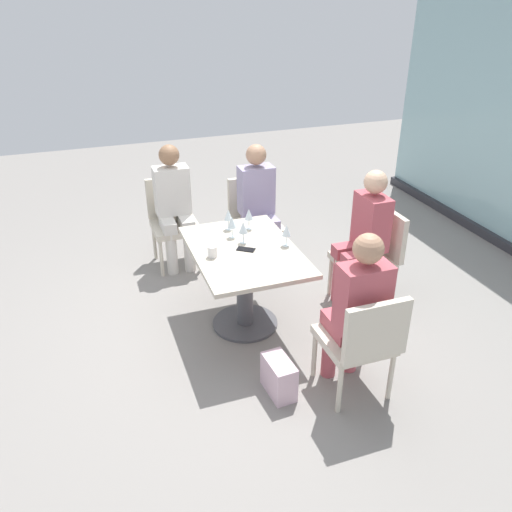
# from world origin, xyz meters

# --- Properties ---
(ground_plane) EXTENTS (12.00, 12.00, 0.00)m
(ground_plane) POSITION_xyz_m (0.00, 0.00, 0.00)
(ground_plane) COLOR gray
(dining_table_main) EXTENTS (1.18, 0.82, 0.73)m
(dining_table_main) POSITION_xyz_m (0.00, 0.00, 0.53)
(dining_table_main) COLOR #BCB29E
(dining_table_main) RESTS_ON ground_plane
(chair_far_right) EXTENTS (0.50, 0.46, 0.87)m
(chair_far_right) POSITION_xyz_m (1.10, 0.47, 0.50)
(chair_far_right) COLOR beige
(chair_far_right) RESTS_ON ground_plane
(chair_far_left) EXTENTS (0.50, 0.46, 0.87)m
(chair_far_left) POSITION_xyz_m (-1.10, 0.47, 0.50)
(chair_far_left) COLOR beige
(chair_far_left) RESTS_ON ground_plane
(chair_side_end) EXTENTS (0.50, 0.46, 0.87)m
(chair_side_end) POSITION_xyz_m (-1.37, -0.32, 0.50)
(chair_side_end) COLOR beige
(chair_side_end) RESTS_ON ground_plane
(chair_near_window) EXTENTS (0.46, 0.51, 0.87)m
(chair_near_window) POSITION_xyz_m (0.00, 1.21, 0.50)
(chair_near_window) COLOR beige
(chair_near_window) RESTS_ON ground_plane
(person_far_right) EXTENTS (0.39, 0.34, 1.26)m
(person_far_right) POSITION_xyz_m (0.99, 0.47, 0.70)
(person_far_right) COLOR #B24C56
(person_far_right) RESTS_ON ground_plane
(person_far_left) EXTENTS (0.39, 0.34, 1.26)m
(person_far_left) POSITION_xyz_m (-0.99, 0.47, 0.70)
(person_far_left) COLOR #9E93B7
(person_far_left) RESTS_ON ground_plane
(person_side_end) EXTENTS (0.39, 0.34, 1.26)m
(person_side_end) POSITION_xyz_m (-1.26, -0.32, 0.70)
(person_side_end) COLOR silver
(person_side_end) RESTS_ON ground_plane
(person_near_window) EXTENTS (0.34, 0.39, 1.26)m
(person_near_window) POSITION_xyz_m (-0.00, 1.10, 0.70)
(person_near_window) COLOR #B24C56
(person_near_window) RESTS_ON ground_plane
(wine_glass_0) EXTENTS (0.07, 0.07, 0.18)m
(wine_glass_0) POSITION_xyz_m (0.05, 0.34, 0.86)
(wine_glass_0) COLOR silver
(wine_glass_0) RESTS_ON dining_table_main
(wine_glass_1) EXTENTS (0.07, 0.07, 0.18)m
(wine_glass_1) POSITION_xyz_m (-0.12, 0.03, 0.86)
(wine_glass_1) COLOR silver
(wine_glass_1) RESTS_ON dining_table_main
(wine_glass_2) EXTENTS (0.07, 0.07, 0.18)m
(wine_glass_2) POSITION_xyz_m (-0.25, -0.02, 0.86)
(wine_glass_2) COLOR silver
(wine_glass_2) RESTS_ON dining_table_main
(wine_glass_3) EXTENTS (0.07, 0.07, 0.18)m
(wine_glass_3) POSITION_xyz_m (-0.36, 0.16, 0.86)
(wine_glass_3) COLOR silver
(wine_glass_3) RESTS_ON dining_table_main
(wine_glass_4) EXTENTS (0.07, 0.07, 0.18)m
(wine_glass_4) POSITION_xyz_m (-0.40, -0.01, 0.86)
(wine_glass_4) COLOR silver
(wine_glass_4) RESTS_ON dining_table_main
(coffee_cup) EXTENTS (0.08, 0.08, 0.09)m
(coffee_cup) POSITION_xyz_m (0.04, -0.27, 0.78)
(coffee_cup) COLOR white
(coffee_cup) RESTS_ON dining_table_main
(cell_phone_on_table) EXTENTS (0.14, 0.16, 0.01)m
(cell_phone_on_table) POSITION_xyz_m (0.01, 0.01, 0.73)
(cell_phone_on_table) COLOR black
(cell_phone_on_table) RESTS_ON dining_table_main
(handbag_0) EXTENTS (0.31, 0.18, 0.28)m
(handbag_0) POSITION_xyz_m (0.89, -0.04, 0.14)
(handbag_0) COLOR beige
(handbag_0) RESTS_ON ground_plane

